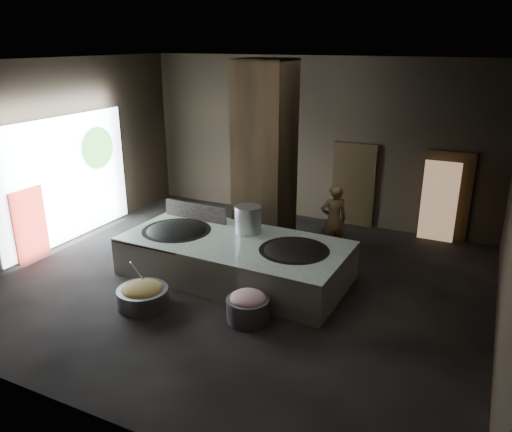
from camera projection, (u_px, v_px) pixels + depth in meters
The scene contains 27 objects.
floor at pixel (240, 282), 10.73m from camera, with size 10.00×9.00×0.10m, color black.
ceiling at pixel (237, 59), 9.19m from camera, with size 10.00×9.00×0.10m, color black.
back_wall at pixel (315, 140), 13.82m from camera, with size 10.00×0.10×4.50m, color black.
front_wall at pixel (66, 267), 6.10m from camera, with size 10.00×0.10×4.50m, color black.
left_wall at pixel (53, 155), 12.03m from camera, with size 0.10×9.00×4.50m, color black.
pillar at pixel (265, 158), 11.70m from camera, with size 1.20×1.20×4.50m, color black.
hearth_platform at pixel (235, 258), 10.80m from camera, with size 4.83×2.31×0.84m, color silver.
platform_cap at pixel (235, 241), 10.66m from camera, with size 4.72×2.27×0.03m, color black.
wok_left at pixel (177, 234), 11.24m from camera, with size 1.52×1.52×0.42m, color black.
wok_left_rim at pixel (177, 231), 11.21m from camera, with size 1.55×1.55×0.05m, color black.
wok_right at pixel (294, 254), 10.17m from camera, with size 1.42×1.42×0.40m, color black.
wok_right_rim at pixel (294, 251), 10.15m from camera, with size 1.45×1.45×0.05m, color black.
stock_pot at pixel (248, 220), 11.01m from camera, with size 0.59×0.59×0.63m, color #B6B8BF.
splash_guard at pixel (195, 212), 11.82m from camera, with size 1.68×0.06×0.42m, color black.
cook at pixel (334, 220), 11.75m from camera, with size 0.63×0.41×1.74m, color olive.
veg_basin at pixel (143, 297), 9.63m from camera, with size 0.99×0.99×0.36m, color slate.
veg_fill at pixel (142, 290), 9.57m from camera, with size 0.81×0.81×0.25m, color olive.
ladle at pixel (140, 276), 9.70m from camera, with size 0.03×0.03×0.78m, color #B6B8BF.
meat_basin at pixel (248, 309), 9.13m from camera, with size 0.79×0.79×0.44m, color slate.
meat_fill at pixel (248, 298), 9.05m from camera, with size 0.66×0.66×0.25m, color #D47F8A.
doorway_near at pixel (353, 186), 13.63m from camera, with size 1.18×0.08×2.38m, color black.
doorway_near_glow at pixel (355, 187), 13.71m from camera, with size 0.80×0.04×1.89m, color #8C6647.
doorway_far at pixel (446, 198), 12.65m from camera, with size 1.18×0.08×2.38m, color black.
doorway_far_glow at pixel (439, 202), 12.49m from camera, with size 0.87×0.04×2.06m, color #8C6647.
left_opening at pixel (66, 180), 12.38m from camera, with size 0.04×4.20×3.10m, color white.
pavilion_sliver at pixel (30, 225), 11.50m from camera, with size 0.05×0.90×1.70m, color maroon.
tree_silhouette at pixel (98, 148), 13.07m from camera, with size 0.28×1.10×1.10m, color #194714.
Camera 1 is at (4.51, -8.52, 4.88)m, focal length 35.00 mm.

